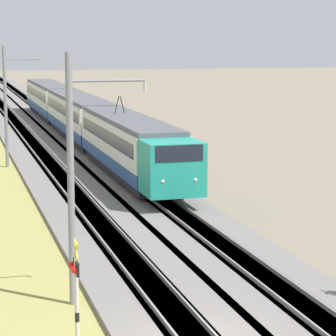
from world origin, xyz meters
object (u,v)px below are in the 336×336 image
object	(u,v)px
crossing_signal_near	(76,291)
catenary_mast_near	(73,178)
catenary_mast_mid	(7,106)
passenger_train	(79,114)

from	to	relation	value
crossing_signal_near	catenary_mast_near	xyz separation A→B (m)	(4.70, -0.67, 2.11)
catenary_mast_near	catenary_mast_mid	size ratio (longest dim) A/B	1.01
crossing_signal_near	passenger_train	bearing A→B (deg)	-99.18
catenary_mast_mid	crossing_signal_near	bearing A→B (deg)	178.84
passenger_train	crossing_signal_near	xyz separation A→B (m)	(-45.77, 7.40, -0.22)
passenger_train	catenary_mast_mid	world-z (taller)	catenary_mast_mid
catenary_mast_near	catenary_mast_mid	world-z (taller)	catenary_mast_near
crossing_signal_near	catenary_mast_mid	xyz separation A→B (m)	(33.31, -0.67, 2.09)
passenger_train	catenary_mast_near	bearing A→B (deg)	-9.30
catenary_mast_mid	catenary_mast_near	bearing A→B (deg)	180.00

